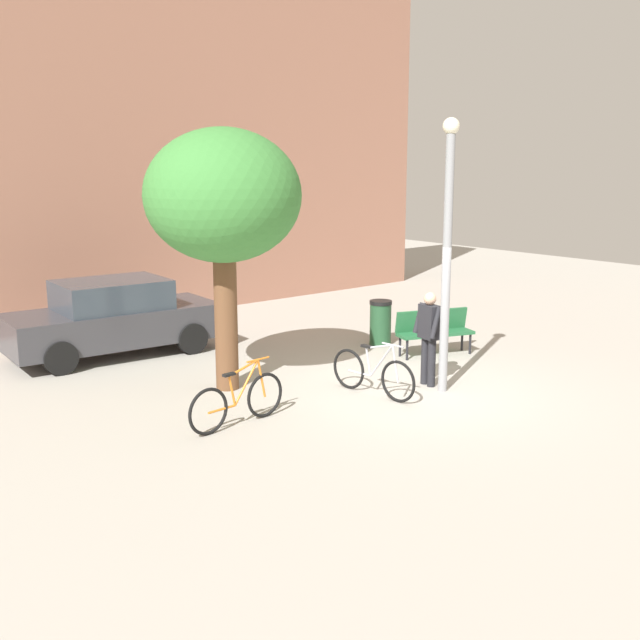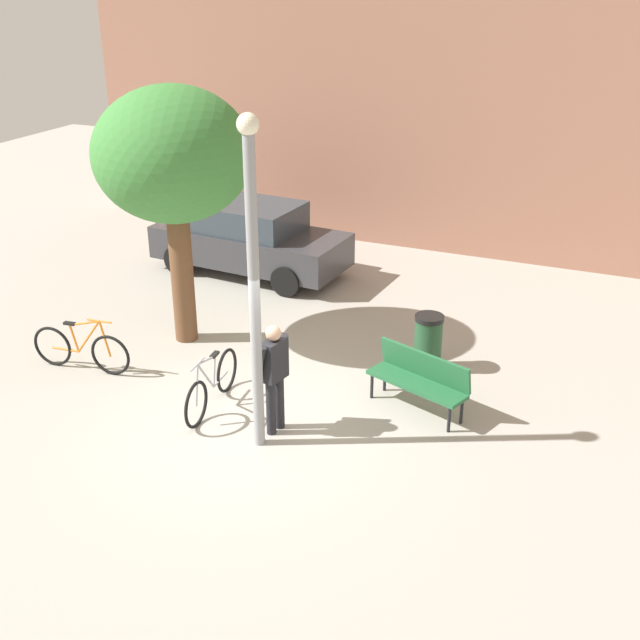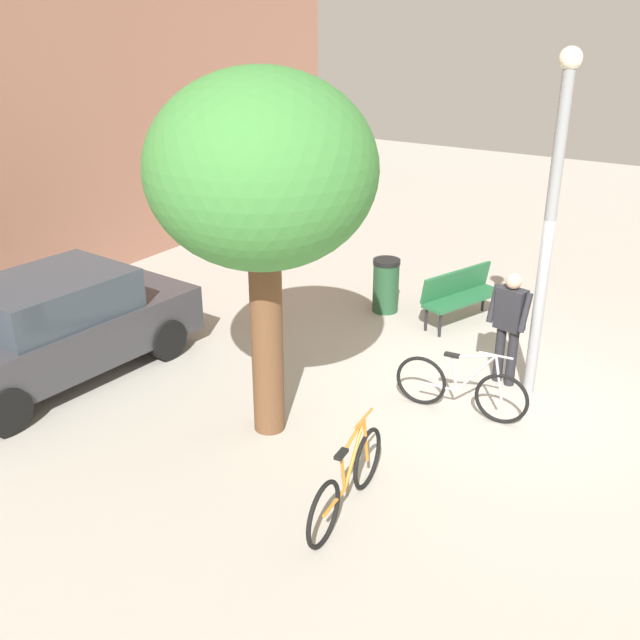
# 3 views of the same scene
# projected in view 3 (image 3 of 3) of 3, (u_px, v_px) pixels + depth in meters

# --- Properties ---
(ground_plane) EXTENTS (36.00, 36.00, 0.00)m
(ground_plane) POSITION_uv_depth(u_px,v_px,m) (492.00, 393.00, 10.29)
(ground_plane) COLOR #A8A399
(building_facade) EXTENTS (17.20, 2.00, 9.56)m
(building_facade) POSITION_uv_depth(u_px,v_px,m) (12.00, 21.00, 13.09)
(building_facade) COLOR #9E6B56
(building_facade) RESTS_ON ground_plane
(lamppost) EXTENTS (0.28, 0.28, 4.60)m
(lamppost) POSITION_uv_depth(u_px,v_px,m) (551.00, 214.00, 9.33)
(lamppost) COLOR gray
(lamppost) RESTS_ON ground_plane
(person_by_lamppost) EXTENTS (0.37, 0.62, 1.67)m
(person_by_lamppost) POSITION_uv_depth(u_px,v_px,m) (509.00, 321.00, 10.21)
(person_by_lamppost) COLOR #232328
(person_by_lamppost) RESTS_ON ground_plane
(park_bench) EXTENTS (1.67, 0.98, 0.92)m
(park_bench) POSITION_uv_depth(u_px,v_px,m) (460.00, 292.00, 12.41)
(park_bench) COLOR #236038
(park_bench) RESTS_ON ground_plane
(plaza_tree) EXTENTS (2.64, 2.64, 4.47)m
(plaza_tree) POSITION_uv_depth(u_px,v_px,m) (262.00, 175.00, 8.14)
(plaza_tree) COLOR brown
(plaza_tree) RESTS_ON ground_plane
(bicycle_silver) EXTENTS (0.23, 1.81, 0.97)m
(bicycle_silver) POSITION_uv_depth(u_px,v_px,m) (461.00, 388.00, 9.64)
(bicycle_silver) COLOR black
(bicycle_silver) RESTS_ON ground_plane
(bicycle_orange) EXTENTS (1.81, 0.23, 0.97)m
(bicycle_orange) POSITION_uv_depth(u_px,v_px,m) (347.00, 482.00, 7.72)
(bicycle_orange) COLOR black
(bicycle_orange) RESTS_ON ground_plane
(parked_car_charcoal) EXTENTS (4.31, 2.06, 1.55)m
(parked_car_charcoal) POSITION_uv_depth(u_px,v_px,m) (55.00, 328.00, 10.46)
(parked_car_charcoal) COLOR #38383D
(parked_car_charcoal) RESTS_ON ground_plane
(trash_bin) EXTENTS (0.48, 0.48, 0.97)m
(trash_bin) POSITION_uv_depth(u_px,v_px,m) (386.00, 285.00, 12.89)
(trash_bin) COLOR #234C2D
(trash_bin) RESTS_ON ground_plane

